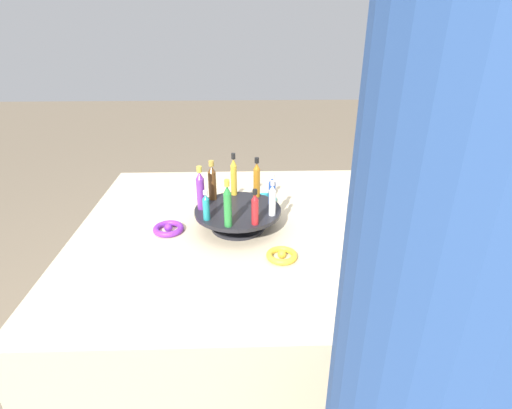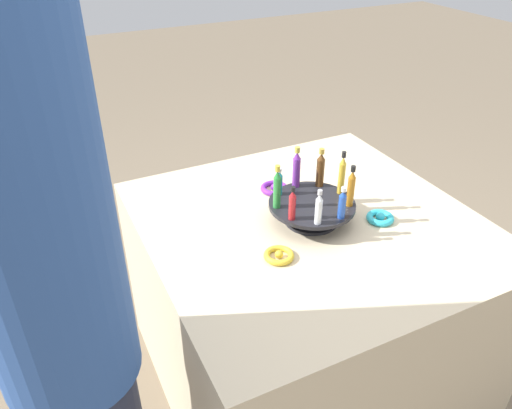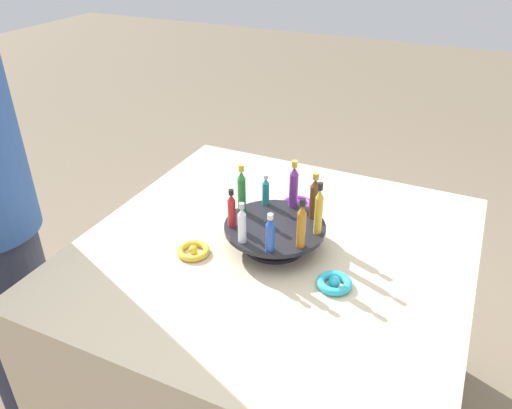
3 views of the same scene
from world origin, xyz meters
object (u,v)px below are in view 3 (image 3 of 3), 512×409
Objects in this scene: bottle_clear at (242,224)px; bottle_amber at (301,225)px; bottle_green at (242,191)px; bottle_teal at (266,191)px; display_stand at (275,232)px; bottle_blue at (270,234)px; ribbon_bow_gold at (193,251)px; ribbon_bow_purple at (298,204)px; bottle_red at (232,210)px; ribbon_bow_teal at (334,283)px; bottle_brown at (314,197)px; bottle_purple at (294,186)px; bottle_gold at (319,210)px.

bottle_amber is (-0.14, -0.04, 0.01)m from bottle_clear.
bottle_teal is at bearing -123.37° from bottle_green.
bottle_blue is (-0.03, 0.11, 0.07)m from display_stand.
ribbon_bow_purple is at bearing -115.76° from ribbon_bow_gold.
bottle_amber reaches higher than bottle_red.
bottle_clear reaches higher than ribbon_bow_teal.
bottle_brown is 1.43× the size of bottle_teal.
bottle_teal is at bearing 16.63° from bottle_purple.
bottle_red is 0.97× the size of bottle_clear.
bottle_clear is 1.08× the size of bottle_blue.
ribbon_bow_purple is (0.02, -0.22, -0.03)m from display_stand.
bottle_clear is 0.18m from ribbon_bow_gold.
bottle_brown is 0.08m from bottle_purple.
ribbon_bow_purple is at bearing -85.76° from display_stand.
bottle_red is at bearing -23.37° from bottle_blue.
bottle_amber is 1.41× the size of ribbon_bow_purple.
bottle_gold is (-0.11, -0.01, 0.09)m from display_stand.
bottle_green is 1.07× the size of bottle_brown.
bottle_blue is 0.74× the size of bottle_purple.
bottle_red is at bearing -43.37° from bottle_clear.
bottle_green is at bearing -43.37° from bottle_blue.
display_stand is 0.14m from bottle_clear.
bottle_red is at bearing 36.63° from bottle_brown.
ribbon_bow_gold is 1.01× the size of ribbon_bow_teal.
bottle_teal is at bearing -35.11° from ribbon_bow_teal.
bottle_blue is 0.15m from bottle_gold.
bottle_gold is at bearing -173.37° from display_stand.
bottle_teal is at bearing -3.37° from bottle_brown.
bottle_amber is 1.46× the size of bottle_teal.
bottle_gold is at bearing 176.63° from bottle_green.
bottle_green is 0.36m from ribbon_bow_teal.
bottle_amber is at bearing 111.56° from ribbon_bow_purple.
display_stand is 0.15m from bottle_gold.
bottle_teal is at bearing -103.37° from bottle_red.
bottle_red reaches higher than display_stand.
bottle_green reaches higher than bottle_teal.
bottle_teal is 0.34m from ribbon_bow_teal.
bottle_gold is 0.19m from ribbon_bow_teal.
bottle_clear is at bearing 84.89° from ribbon_bow_purple.
bottle_red is (-0.01, 0.08, -0.02)m from bottle_green.
bottle_green is 0.15m from bottle_purple.
ribbon_bow_teal is (-0.10, 0.03, -0.12)m from bottle_amber.
bottle_brown is at bearing -123.37° from bottle_clear.
display_stand is at bearing -25.76° from ribbon_bow_teal.
ribbon_bow_purple is 1.10× the size of ribbon_bow_gold.
ribbon_bow_gold is at bearing 64.24° from ribbon_bow_purple.
bottle_purple is (-0.01, -0.11, 0.09)m from display_stand.
bottle_gold is (-0.23, 0.01, 0.00)m from bottle_green.
ribbon_bow_teal is (-0.31, 0.12, -0.12)m from bottle_green.
ribbon_bow_purple is (0.10, -0.14, -0.12)m from bottle_brown.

